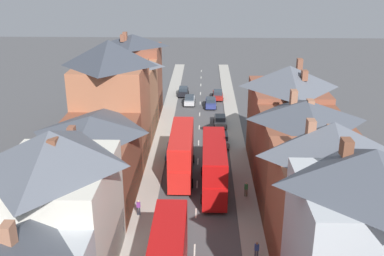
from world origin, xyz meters
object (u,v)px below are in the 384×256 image
double_decker_bus_lead (181,152)px  car_mid_white (211,103)px  car_near_silver (173,151)px  car_near_blue (183,91)px  car_mid_black (220,121)px  car_parked_left_b (222,139)px  car_parked_left_a (218,95)px  double_decker_bus_far_approaching (214,166)px  pedestrian_far_right (246,189)px  pedestrian_far_left (139,207)px  car_parked_right_a (190,100)px  pedestrian_mid_right (257,249)px

double_decker_bus_lead → car_mid_white: 25.71m
double_decker_bus_lead → car_near_silver: bearing=104.3°
car_near_blue → car_mid_black: bearing=-68.4°
car_parked_left_b → car_mid_white: 16.39m
car_near_silver → car_parked_left_a: car_near_silver is taller
double_decker_bus_far_approaching → car_parked_left_a: (1.31, 33.70, -2.02)m
pedestrian_far_right → pedestrian_far_left: bearing=-159.6°
double_decker_bus_far_approaching → car_parked_left_b: size_ratio=2.62×
car_mid_white → car_parked_right_a: bearing=158.1°
double_decker_bus_lead → double_decker_bus_far_approaching: size_ratio=1.00×
car_parked_right_a → pedestrian_far_left: bearing=-95.9°
double_decker_bus_far_approaching → car_parked_right_a: double_decker_bus_far_approaching is taller
pedestrian_far_right → car_near_silver: bearing=129.2°
pedestrian_mid_right → car_near_silver: bearing=111.8°
car_parked_left_b → pedestrian_far_right: size_ratio=2.56×
car_parked_left_b → car_mid_white: (-1.30, 16.34, -0.00)m
double_decker_bus_far_approaching → car_mid_white: (0.01, 28.76, -1.98)m
car_near_silver → pedestrian_far_right: size_ratio=2.55×
car_near_silver → pedestrian_mid_right: 22.07m
car_mid_black → car_mid_white: bearing=98.3°
double_decker_bus_lead → pedestrian_far_right: bearing=-36.0°
car_near_blue → car_mid_white: bearing=-53.9°
car_parked_left_b → car_mid_white: car_parked_left_b is taller
car_parked_right_a → pedestrian_mid_right: size_ratio=2.43×
car_mid_white → pedestrian_far_left: size_ratio=2.61×
car_near_blue → car_parked_left_b: size_ratio=0.98×
double_decker_bus_far_approaching → car_mid_white: bearing=90.0°
car_parked_left_a → car_mid_black: size_ratio=1.05×
pedestrian_far_left → double_decker_bus_lead: bearing=67.7°
double_decker_bus_far_approaching → car_near_silver: 9.95m
double_decker_bus_far_approaching → car_parked_left_a: 33.78m
car_mid_black → pedestrian_mid_right: size_ratio=2.69×
car_near_blue → car_parked_left_a: 6.45m
pedestrian_far_right → pedestrian_mid_right: bearing=-90.1°
double_decker_bus_lead → car_mid_white: double_decker_bus_lead is taller
car_mid_black → car_mid_white: (-1.30, 8.91, 0.02)m
pedestrian_far_left → car_mid_white: bearing=78.0°
car_mid_black → pedestrian_far_right: (2.01, -21.49, 0.22)m
car_parked_right_a → car_parked_left_b: size_ratio=0.95×
double_decker_bus_far_approaching → car_near_blue: double_decker_bus_far_approaching is taller
double_decker_bus_far_approaching → pedestrian_far_left: bearing=-142.5°
double_decker_bus_lead → pedestrian_far_left: size_ratio=6.71×
car_parked_right_a → pedestrian_far_right: 32.59m
car_parked_left_b → pedestrian_far_left: (-8.59, -18.01, 0.19)m
pedestrian_far_left → pedestrian_far_right: (10.60, 3.95, 0.00)m
car_near_silver → car_mid_black: size_ratio=0.95×
pedestrian_far_right → car_parked_right_a: bearing=102.2°
double_decker_bus_far_approaching → car_mid_white: double_decker_bus_far_approaching is taller
car_near_blue → car_parked_left_a: size_ratio=0.88×
car_near_blue → car_parked_right_a: (1.30, -5.27, -0.02)m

